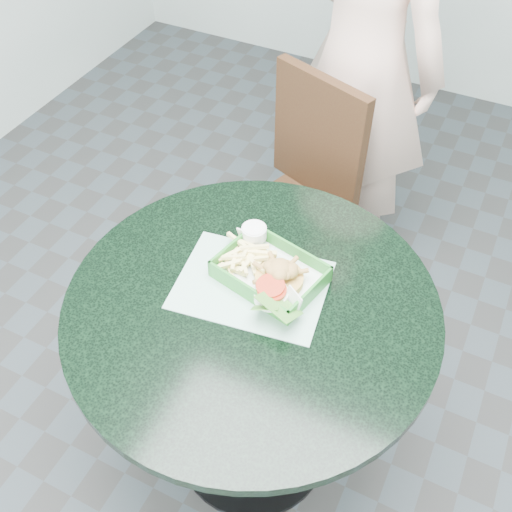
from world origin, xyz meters
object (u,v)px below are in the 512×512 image
at_px(crab_sandwich, 281,276).
at_px(sauce_ramekin, 244,241).
at_px(dining_chair, 305,190).
at_px(diner_person, 366,25).
at_px(cafe_table, 252,346).
at_px(food_basket, 270,280).

bearing_deg(crab_sandwich, sauce_ramekin, 153.53).
xyz_separation_m(crab_sandwich, sauce_ramekin, (-0.14, 0.07, 0.00)).
height_order(dining_chair, sauce_ramekin, dining_chair).
distance_m(dining_chair, diner_person, 0.58).
height_order(dining_chair, crab_sandwich, dining_chair).
bearing_deg(diner_person, crab_sandwich, 111.68).
xyz_separation_m(cafe_table, diner_person, (-0.10, 1.06, 0.41)).
relative_size(cafe_table, crab_sandwich, 7.67).
distance_m(dining_chair, food_basket, 0.68).
height_order(dining_chair, food_basket, dining_chair).
height_order(diner_person, crab_sandwich, diner_person).
distance_m(cafe_table, food_basket, 0.21).
relative_size(cafe_table, diner_person, 0.47).
relative_size(diner_person, sauce_ramekin, 29.85).
xyz_separation_m(dining_chair, diner_person, (0.04, 0.35, 0.46)).
distance_m(diner_person, crab_sandwich, 1.01).
bearing_deg(sauce_ramekin, food_basket, -31.55).
bearing_deg(cafe_table, dining_chair, 101.31).
height_order(cafe_table, dining_chair, dining_chair).
height_order(dining_chair, diner_person, diner_person).
relative_size(cafe_table, dining_chair, 1.01).
bearing_deg(dining_chair, diner_person, 103.81).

